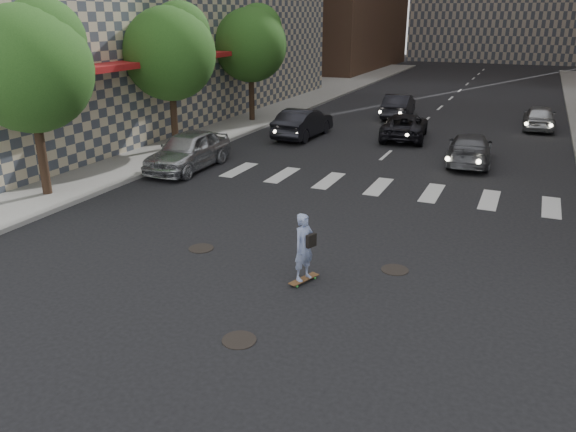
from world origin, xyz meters
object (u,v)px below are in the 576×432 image
at_px(silver_sedan, 188,150).
at_px(tree_b, 172,49).
at_px(traffic_car_d, 539,117).
at_px(traffic_car_a, 303,123).
at_px(traffic_car_c, 405,126).
at_px(tree_c, 252,41).
at_px(traffic_car_e, 399,106).
at_px(tree_a, 32,63).
at_px(skateboarder, 304,247).
at_px(traffic_car_b, 470,149).

bearing_deg(silver_sedan, tree_b, 129.42).
xyz_separation_m(tree_b, traffic_car_d, (15.78, 12.30, -3.95)).
bearing_deg(traffic_car_a, traffic_car_c, -157.34).
distance_m(tree_c, traffic_car_a, 6.62).
bearing_deg(tree_c, traffic_car_e, 32.36).
xyz_separation_m(tree_a, silver_sedan, (2.45, 5.16, -3.84)).
bearing_deg(silver_sedan, tree_a, -116.82).
xyz_separation_m(tree_b, skateboarder, (10.87, -10.70, -3.72)).
bearing_deg(traffic_car_c, tree_c, -13.97).
distance_m(tree_b, silver_sedan, 5.38).
distance_m(tree_b, skateboarder, 15.70).
bearing_deg(tree_c, skateboarder, -59.83).
height_order(tree_c, skateboarder, tree_c).
xyz_separation_m(silver_sedan, traffic_car_c, (6.95, 9.71, -0.15)).
relative_size(tree_b, tree_c, 1.00).
bearing_deg(tree_a, tree_b, 90.00).
bearing_deg(tree_b, traffic_car_b, 12.31).
height_order(tree_a, skateboarder, tree_a).
relative_size(skateboarder, traffic_car_a, 0.38).
height_order(traffic_car_b, traffic_car_c, traffic_car_c).
bearing_deg(traffic_car_a, skateboarder, 114.42).
distance_m(tree_a, tree_b, 8.00).
height_order(skateboarder, traffic_car_c, skateboarder).
xyz_separation_m(tree_c, skateboarder, (10.87, -18.70, -3.72)).
bearing_deg(tree_c, tree_b, -90.00).
xyz_separation_m(tree_c, traffic_car_c, (9.40, -1.14, -4.00)).
xyz_separation_m(traffic_car_b, traffic_car_e, (-5.45, 10.00, 0.08)).
bearing_deg(traffic_car_e, traffic_car_a, 63.07).
height_order(tree_a, traffic_car_e, tree_a).
xyz_separation_m(skateboarder, traffic_car_d, (4.91, 23.00, -0.24)).
bearing_deg(traffic_car_a, tree_a, 73.30).
height_order(traffic_car_a, traffic_car_d, traffic_car_a).
height_order(tree_b, traffic_car_b, tree_b).
bearing_deg(traffic_car_c, traffic_car_d, -146.65).
bearing_deg(tree_c, traffic_car_c, -6.90).
relative_size(tree_a, traffic_car_a, 1.43).
height_order(silver_sedan, traffic_car_e, silver_sedan).
height_order(skateboarder, silver_sedan, skateboarder).
height_order(skateboarder, traffic_car_a, skateboarder).
xyz_separation_m(traffic_car_b, traffic_car_d, (2.66, 9.44, 0.04)).
bearing_deg(traffic_car_d, tree_a, 49.77).
bearing_deg(traffic_car_b, tree_c, -26.04).
height_order(tree_c, traffic_car_b, tree_c).
bearing_deg(tree_a, traffic_car_c, 57.69).
height_order(tree_a, traffic_car_d, tree_a).
relative_size(traffic_car_b, traffic_car_c, 0.96).
bearing_deg(tree_b, traffic_car_a, 48.44).
bearing_deg(traffic_car_a, tree_c, -31.89).
distance_m(traffic_car_c, traffic_car_d, 8.38).
xyz_separation_m(tree_c, silver_sedan, (2.45, -10.84, -3.84)).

